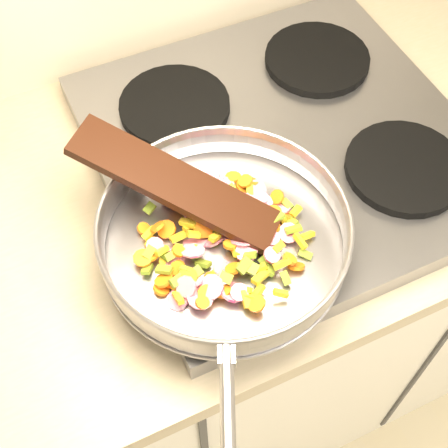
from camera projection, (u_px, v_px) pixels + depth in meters
name	position (u px, v px, depth m)	size (l,w,h in m)	color
cooktop	(284.00, 147.00, 1.05)	(0.60, 0.60, 0.04)	#939399
grate_fl	(247.00, 230.00, 0.92)	(0.19, 0.19, 0.02)	black
grate_fr	(405.00, 168.00, 0.99)	(0.19, 0.19, 0.02)	black
grate_bl	(175.00, 106.00, 1.07)	(0.19, 0.19, 0.02)	black
grate_br	(317.00, 59.00, 1.13)	(0.19, 0.19, 0.02)	black
saute_pan	(224.00, 234.00, 0.87)	(0.40, 0.54, 0.06)	#9E9EA5
vegetable_heap	(222.00, 236.00, 0.88)	(0.26, 0.25, 0.05)	olive
wooden_spatula	(176.00, 184.00, 0.88)	(0.31, 0.07, 0.01)	black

